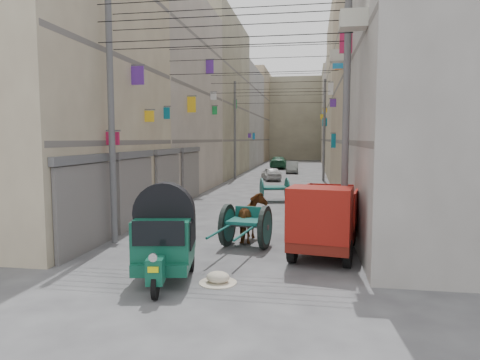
% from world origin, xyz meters
% --- Properties ---
extents(ground, '(140.00, 140.00, 0.00)m').
position_xyz_m(ground, '(0.00, 0.00, 0.00)').
color(ground, '#404042').
rests_on(ground, ground).
extents(building_row_left, '(8.00, 62.00, 14.00)m').
position_xyz_m(building_row_left, '(-8.00, 34.13, 6.46)').
color(building_row_left, '#C3B593').
rests_on(building_row_left, ground).
extents(building_row_right, '(8.00, 62.00, 14.00)m').
position_xyz_m(building_row_right, '(8.00, 34.13, 6.46)').
color(building_row_right, '#A7A39D').
rests_on(building_row_right, ground).
extents(end_cap_building, '(22.00, 10.00, 13.00)m').
position_xyz_m(end_cap_building, '(0.00, 66.00, 6.50)').
color(end_cap_building, tan).
rests_on(end_cap_building, ground).
extents(shutters_left, '(0.18, 14.40, 2.88)m').
position_xyz_m(shutters_left, '(-3.92, 10.38, 1.49)').
color(shutters_left, '#525157').
rests_on(shutters_left, ground).
extents(signboards, '(8.22, 40.52, 5.67)m').
position_xyz_m(signboards, '(-0.01, 21.66, 3.43)').
color(signboards, yellow).
rests_on(signboards, ground).
extents(ac_units, '(0.70, 6.55, 3.35)m').
position_xyz_m(ac_units, '(3.65, 7.67, 7.43)').
color(ac_units, beige).
rests_on(ac_units, ground).
extents(utility_poles, '(7.40, 22.20, 8.00)m').
position_xyz_m(utility_poles, '(0.00, 17.00, 4.00)').
color(utility_poles, '#575759').
rests_on(utility_poles, ground).
extents(overhead_cables, '(7.40, 22.52, 1.12)m').
position_xyz_m(overhead_cables, '(0.00, 14.40, 6.77)').
color(overhead_cables, black).
rests_on(overhead_cables, ground).
extents(auto_rickshaw, '(1.73, 2.59, 1.77)m').
position_xyz_m(auto_rickshaw, '(-0.76, 2.78, 1.04)').
color(auto_rickshaw, black).
rests_on(auto_rickshaw, ground).
extents(tonga_cart, '(1.54, 3.04, 1.31)m').
position_xyz_m(tonga_cart, '(0.68, 6.10, 0.68)').
color(tonga_cart, black).
rests_on(tonga_cart, ground).
extents(mini_truck, '(2.24, 3.93, 2.08)m').
position_xyz_m(mini_truck, '(3.02, 5.34, 1.00)').
color(mini_truck, black).
rests_on(mini_truck, ground).
extents(second_cart, '(1.71, 1.59, 1.27)m').
position_xyz_m(second_cart, '(0.71, 15.95, 0.68)').
color(second_cart, '#124F48').
rests_on(second_cart, ground).
extents(feed_sack, '(0.55, 0.44, 0.27)m').
position_xyz_m(feed_sack, '(0.54, 2.73, 0.14)').
color(feed_sack, '#C0B59F').
rests_on(feed_sack, ground).
extents(horse, '(0.84, 1.80, 1.52)m').
position_xyz_m(horse, '(0.76, 7.00, 0.76)').
color(horse, '#5B3815').
rests_on(horse, ground).
extents(distant_car_white, '(2.08, 3.40, 1.08)m').
position_xyz_m(distant_car_white, '(-0.56, 27.60, 0.54)').
color(distant_car_white, silver).
rests_on(distant_car_white, ground).
extents(distant_car_grey, '(1.28, 3.40, 1.11)m').
position_xyz_m(distant_car_grey, '(0.79, 35.32, 0.55)').
color(distant_car_grey, slate).
rests_on(distant_car_grey, ground).
extents(distant_car_green, '(2.19, 4.73, 1.34)m').
position_xyz_m(distant_car_green, '(-1.05, 41.46, 0.67)').
color(distant_car_green, '#1D5536').
rests_on(distant_car_green, ground).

